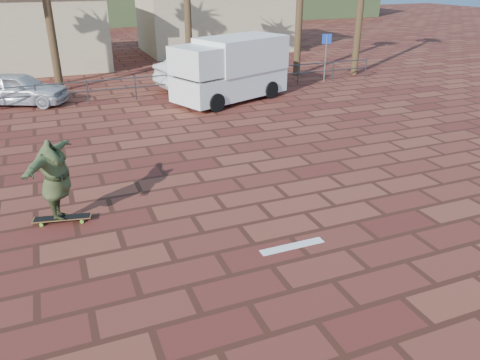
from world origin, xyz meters
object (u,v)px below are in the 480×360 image
longboard (62,218)px  car_white (209,70)px  car_silver (19,89)px  campervan (231,68)px  skateboarder (55,180)px

longboard → car_white: 13.54m
car_silver → car_white: (8.37, 0.00, 0.17)m
campervan → car_silver: bearing=141.4°
skateboarder → car_silver: size_ratio=0.57×
longboard → car_silver: (-1.04, 11.36, 0.57)m
campervan → longboard: bearing=-151.8°
longboard → campervan: (7.43, 8.75, 1.27)m
skateboarder → car_silver: 11.41m
car_white → skateboarder: bearing=136.6°
campervan → car_silver: size_ratio=1.39×
longboard → car_silver: size_ratio=0.33×
car_silver → car_white: bearing=-65.0°
campervan → car_silver: campervan is taller
skateboarder → longboard: bearing=-92.5°
longboard → campervan: size_ratio=0.23×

